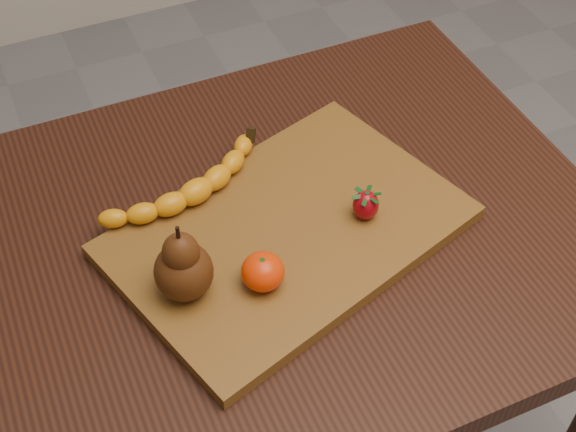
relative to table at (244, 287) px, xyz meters
name	(u,v)px	position (x,y,z in m)	size (l,w,h in m)	color
table	(244,287)	(0.00, 0.00, 0.00)	(1.00, 0.70, 0.76)	black
cutting_board	(288,231)	(0.06, -0.02, 0.11)	(0.45, 0.30, 0.02)	brown
banana	(196,192)	(-0.03, 0.08, 0.13)	(0.22, 0.06, 0.03)	orange
pear	(182,261)	(-0.10, -0.06, 0.17)	(0.07, 0.07, 0.11)	#48230B
mandarin	(263,272)	(-0.01, -0.09, 0.14)	(0.05, 0.05, 0.05)	#ED3102
strawberry	(366,204)	(0.16, -0.04, 0.14)	(0.04, 0.04, 0.04)	#9A040F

